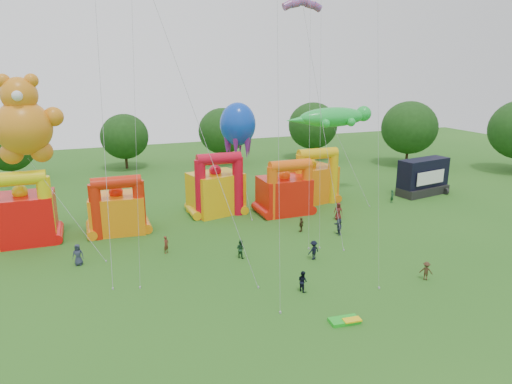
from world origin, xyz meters
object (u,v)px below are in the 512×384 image
object	(u,v)px
teddy_bear_kite	(52,180)
octopus_kite	(240,144)
gecko_kite	(343,144)
stage_trailer	(423,177)
spectator_0	(78,255)
spectator_4	(301,225)
bouncy_castle_2	(216,190)
bouncy_castle_0	(23,215)

from	to	relation	value
teddy_bear_kite	octopus_kite	xyz separation A→B (m)	(20.25, 6.92, 0.98)
octopus_kite	teddy_bear_kite	bearing A→B (deg)	-161.13
gecko_kite	stage_trailer	bearing A→B (deg)	-13.60
teddy_bear_kite	spectator_0	size ratio (longest dim) A/B	8.44
octopus_kite	spectator_0	distance (m)	22.88
spectator_4	stage_trailer	bearing A→B (deg)	161.80
teddy_bear_kite	gecko_kite	size ratio (longest dim) A/B	1.31
spectator_0	octopus_kite	bearing A→B (deg)	44.41
stage_trailer	spectator_0	xyz separation A→B (m)	(-42.77, -7.65, -1.36)
bouncy_castle_2	stage_trailer	distance (m)	27.79
stage_trailer	octopus_kite	distance (m)	25.02
gecko_kite	octopus_kite	distance (m)	13.33
bouncy_castle_0	spectator_4	bearing A→B (deg)	-14.89
spectator_0	bouncy_castle_2	bearing A→B (deg)	45.10
octopus_kite	spectator_4	bearing A→B (deg)	-75.79
teddy_bear_kite	octopus_kite	size ratio (longest dim) A/B	1.28
bouncy_castle_0	stage_trailer	world-z (taller)	bouncy_castle_0
bouncy_castle_0	teddy_bear_kite	size ratio (longest dim) A/B	0.46
spectator_0	spectator_4	world-z (taller)	spectator_0
bouncy_castle_0	spectator_0	world-z (taller)	bouncy_castle_0
gecko_kite	bouncy_castle_0	bearing A→B (deg)	-175.59
bouncy_castle_0	teddy_bear_kite	bearing A→B (deg)	-42.62
octopus_kite	bouncy_castle_0	bearing A→B (deg)	-170.07
bouncy_castle_2	spectator_4	size ratio (longest dim) A/B	4.75
octopus_kite	bouncy_castle_2	bearing A→B (deg)	-151.25
teddy_bear_kite	gecko_kite	distance (m)	33.98
bouncy_castle_0	octopus_kite	size ratio (longest dim) A/B	0.59
bouncy_castle_2	teddy_bear_kite	xyz separation A→B (m)	(-16.69, -4.97, 3.79)
bouncy_castle_2	octopus_kite	size ratio (longest dim) A/B	0.59
gecko_kite	octopus_kite	world-z (taller)	octopus_kite
bouncy_castle_0	spectator_0	distance (m)	9.01
spectator_0	spectator_4	size ratio (longest dim) A/B	1.23
gecko_kite	spectator_0	xyz separation A→B (m)	(-31.87, -10.28, -6.04)
bouncy_castle_2	spectator_4	world-z (taller)	bouncy_castle_2
bouncy_castle_0	spectator_4	size ratio (longest dim) A/B	4.74
spectator_0	gecko_kite	bearing A→B (deg)	30.48
stage_trailer	spectator_4	bearing A→B (deg)	-161.53
teddy_bear_kite	gecko_kite	bearing A→B (deg)	9.59
gecko_kite	spectator_0	world-z (taller)	gecko_kite
stage_trailer	spectator_0	distance (m)	43.47
bouncy_castle_0	stage_trailer	bearing A→B (deg)	0.23
bouncy_castle_0	octopus_kite	xyz separation A→B (m)	(23.33, 4.09, 4.79)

